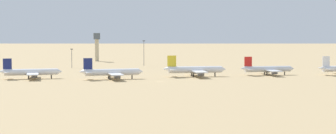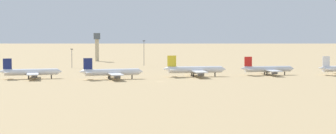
{
  "view_description": "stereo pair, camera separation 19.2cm",
  "coord_description": "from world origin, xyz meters",
  "px_view_note": "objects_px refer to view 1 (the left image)",
  "views": [
    {
      "loc": [
        -48.22,
        -282.77,
        27.05
      ],
      "look_at": [
        8.09,
        19.83,
        6.0
      ],
      "focal_mm": 60.93,
      "sensor_mm": 36.0,
      "label": 1
    },
    {
      "loc": [
        -48.04,
        -282.8,
        27.05
      ],
      "look_at": [
        8.09,
        19.83,
        6.0
      ],
      "focal_mm": 60.93,
      "sensor_mm": 36.0,
      "label": 2
    }
  ],
  "objects_px": {
    "parked_jet_yellow_3": "(194,70)",
    "light_pole_mid": "(144,51)",
    "control_tower": "(97,44)",
    "light_pole_west": "(72,57)",
    "parked_jet_red_4": "(267,69)",
    "parked_jet_navy_1": "(30,72)",
    "parked_jet_navy_2": "(111,72)"
  },
  "relations": [
    {
      "from": "parked_jet_navy_1",
      "to": "parked_jet_yellow_3",
      "type": "distance_m",
      "value": 89.24
    },
    {
      "from": "parked_jet_yellow_3",
      "to": "light_pole_mid",
      "type": "xyz_separation_m",
      "value": [
        -14.61,
        96.88,
        6.42
      ]
    },
    {
      "from": "parked_jet_navy_2",
      "to": "parked_jet_yellow_3",
      "type": "xyz_separation_m",
      "value": [
        47.05,
        7.82,
        0.17
      ]
    },
    {
      "from": "parked_jet_yellow_3",
      "to": "control_tower",
      "type": "height_order",
      "value": "control_tower"
    },
    {
      "from": "light_pole_west",
      "to": "light_pole_mid",
      "type": "relative_size",
      "value": 0.72
    },
    {
      "from": "parked_jet_navy_1",
      "to": "control_tower",
      "type": "distance_m",
      "value": 164.17
    },
    {
      "from": "parked_jet_red_4",
      "to": "light_pole_mid",
      "type": "bearing_deg",
      "value": 121.83
    },
    {
      "from": "parked_jet_navy_1",
      "to": "light_pole_west",
      "type": "bearing_deg",
      "value": 71.72
    },
    {
      "from": "parked_jet_navy_1",
      "to": "light_pole_mid",
      "type": "bearing_deg",
      "value": 49.26
    },
    {
      "from": "parked_jet_yellow_3",
      "to": "parked_jet_red_4",
      "type": "relative_size",
      "value": 1.11
    },
    {
      "from": "control_tower",
      "to": "light_pole_west",
      "type": "xyz_separation_m",
      "value": [
        -21.59,
        -76.59,
        -6.22
      ]
    },
    {
      "from": "parked_jet_red_4",
      "to": "light_pole_mid",
      "type": "relative_size",
      "value": 1.79
    },
    {
      "from": "control_tower",
      "to": "light_pole_mid",
      "type": "relative_size",
      "value": 1.27
    },
    {
      "from": "parked_jet_red_4",
      "to": "light_pole_mid",
      "type": "xyz_separation_m",
      "value": [
        -58.23,
        94.52,
        6.8
      ]
    },
    {
      "from": "parked_jet_navy_1",
      "to": "parked_jet_navy_2",
      "type": "bearing_deg",
      "value": -16.47
    },
    {
      "from": "parked_jet_yellow_3",
      "to": "control_tower",
      "type": "bearing_deg",
      "value": 107.14
    },
    {
      "from": "control_tower",
      "to": "parked_jet_yellow_3",
      "type": "bearing_deg",
      "value": -74.51
    },
    {
      "from": "parked_jet_navy_2",
      "to": "light_pole_mid",
      "type": "xyz_separation_m",
      "value": [
        32.44,
        104.7,
        6.59
      ]
    },
    {
      "from": "parked_jet_navy_1",
      "to": "parked_jet_yellow_3",
      "type": "relative_size",
      "value": 0.92
    },
    {
      "from": "light_pole_west",
      "to": "parked_jet_red_4",
      "type": "bearing_deg",
      "value": -36.61
    },
    {
      "from": "parked_jet_red_4",
      "to": "light_pole_west",
      "type": "distance_m",
      "value": 136.67
    },
    {
      "from": "parked_jet_yellow_3",
      "to": "light_pole_west",
      "type": "distance_m",
      "value": 106.78
    },
    {
      "from": "parked_jet_navy_1",
      "to": "parked_jet_navy_2",
      "type": "xyz_separation_m",
      "value": [
        42.15,
        -10.62,
        0.12
      ]
    },
    {
      "from": "control_tower",
      "to": "parked_jet_navy_2",
      "type": "bearing_deg",
      "value": -90.89
    },
    {
      "from": "parked_jet_navy_1",
      "to": "parked_jet_navy_2",
      "type": "distance_m",
      "value": 43.46
    },
    {
      "from": "control_tower",
      "to": "light_pole_west",
      "type": "relative_size",
      "value": 1.77
    },
    {
      "from": "parked_jet_yellow_3",
      "to": "light_pole_mid",
      "type": "bearing_deg",
      "value": 100.23
    },
    {
      "from": "parked_jet_navy_1",
      "to": "parked_jet_yellow_3",
      "type": "height_order",
      "value": "parked_jet_yellow_3"
    },
    {
      "from": "light_pole_mid",
      "to": "control_tower",
      "type": "bearing_deg",
      "value": 115.16
    },
    {
      "from": "parked_jet_yellow_3",
      "to": "control_tower",
      "type": "distance_m",
      "value": 166.76
    },
    {
      "from": "light_pole_mid",
      "to": "parked_jet_navy_1",
      "type": "bearing_deg",
      "value": -128.41
    },
    {
      "from": "parked_jet_yellow_3",
      "to": "light_pole_mid",
      "type": "height_order",
      "value": "light_pole_mid"
    }
  ]
}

